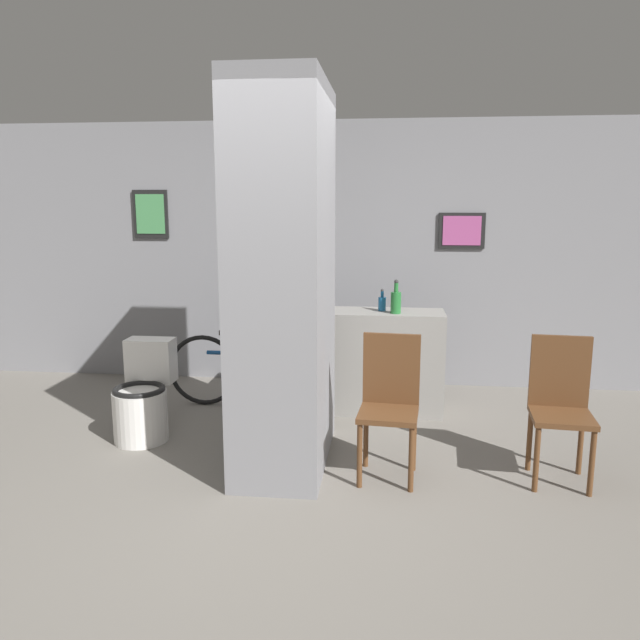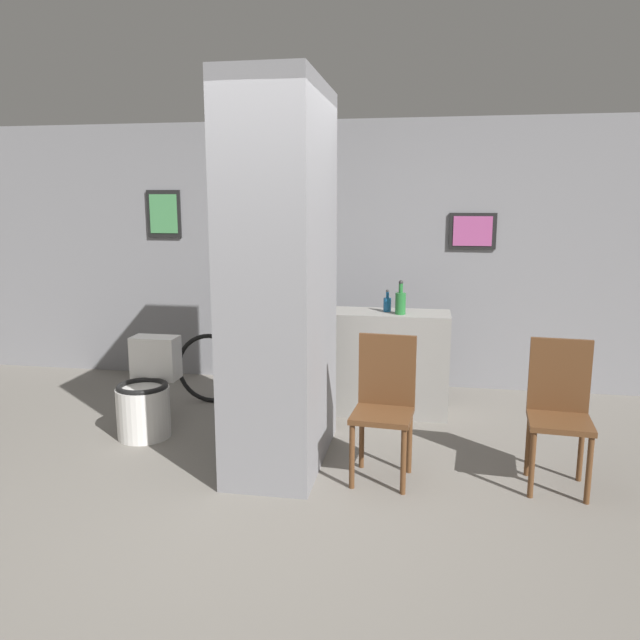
{
  "view_description": "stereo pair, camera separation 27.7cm",
  "coord_description": "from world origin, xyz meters",
  "px_view_note": "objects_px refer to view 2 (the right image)",
  "views": [
    {
      "loc": [
        0.82,
        -3.58,
        1.84
      ],
      "look_at": [
        0.3,
        1.0,
        0.95
      ],
      "focal_mm": 35.0,
      "sensor_mm": 36.0,
      "label": 1
    },
    {
      "loc": [
        1.09,
        -3.54,
        1.84
      ],
      "look_at": [
        0.3,
        1.0,
        0.95
      ],
      "focal_mm": 35.0,
      "sensor_mm": 36.0,
      "label": 2
    }
  ],
  "objects_px": {
    "chair_near_pillar": "(384,401)",
    "bottle_tall": "(401,302)",
    "bicycle": "(262,369)",
    "chair_by_doorway": "(559,408)",
    "toilet": "(147,396)"
  },
  "relations": [
    {
      "from": "chair_near_pillar",
      "to": "bottle_tall",
      "type": "xyz_separation_m",
      "value": [
        0.04,
        1.22,
        0.48
      ]
    },
    {
      "from": "chair_by_doorway",
      "to": "bottle_tall",
      "type": "bearing_deg",
      "value": 137.6
    },
    {
      "from": "bottle_tall",
      "to": "chair_by_doorway",
      "type": "bearing_deg",
      "value": -46.97
    },
    {
      "from": "chair_by_doorway",
      "to": "chair_near_pillar",
      "type": "bearing_deg",
      "value": -172.14
    },
    {
      "from": "bicycle",
      "to": "bottle_tall",
      "type": "bearing_deg",
      "value": -2.94
    },
    {
      "from": "chair_by_doorway",
      "to": "bicycle",
      "type": "xyz_separation_m",
      "value": [
        -2.31,
        1.22,
        -0.18
      ]
    },
    {
      "from": "chair_near_pillar",
      "to": "bottle_tall",
      "type": "height_order",
      "value": "bottle_tall"
    },
    {
      "from": "toilet",
      "to": "chair_by_doorway",
      "type": "relative_size",
      "value": 0.78
    },
    {
      "from": "chair_by_doorway",
      "to": "bottle_tall",
      "type": "xyz_separation_m",
      "value": [
        -1.08,
        1.16,
        0.48
      ]
    },
    {
      "from": "chair_near_pillar",
      "to": "bicycle",
      "type": "xyz_separation_m",
      "value": [
        -1.19,
        1.29,
        -0.18
      ]
    },
    {
      "from": "toilet",
      "to": "bicycle",
      "type": "xyz_separation_m",
      "value": [
        0.72,
        0.83,
        0.03
      ]
    },
    {
      "from": "toilet",
      "to": "bottle_tall",
      "type": "xyz_separation_m",
      "value": [
        1.95,
        0.77,
        0.69
      ]
    },
    {
      "from": "bottle_tall",
      "to": "toilet",
      "type": "bearing_deg",
      "value": -158.55
    },
    {
      "from": "chair_near_pillar",
      "to": "chair_by_doorway",
      "type": "xyz_separation_m",
      "value": [
        1.12,
        0.06,
        0.0
      ]
    },
    {
      "from": "chair_by_doorway",
      "to": "bicycle",
      "type": "distance_m",
      "value": 2.62
    }
  ]
}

